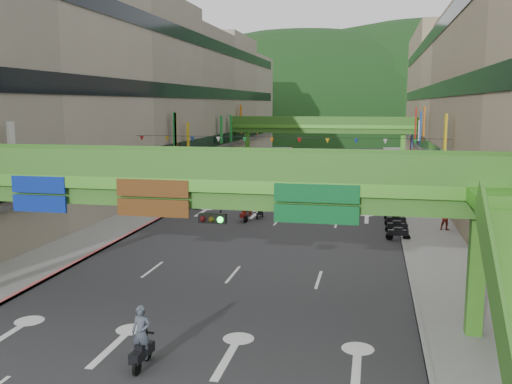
{
  "coord_description": "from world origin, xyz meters",
  "views": [
    {
      "loc": [
        7.03,
        -16.11,
        8.91
      ],
      "look_at": [
        0.0,
        18.0,
        3.5
      ],
      "focal_mm": 40.0,
      "sensor_mm": 36.0,
      "label": 1
    }
  ],
  "objects": [
    {
      "name": "scooter_rider_near",
      "position": [
        -0.46,
        1.0,
        1.05
      ],
      "size": [
        0.7,
        1.6,
        2.2
      ],
      "color": "black",
      "rests_on": "ground"
    },
    {
      "name": "building_row_left",
      "position": [
        -18.93,
        50.0,
        9.46
      ],
      "size": [
        12.8,
        95.0,
        19.0
      ],
      "color": "#9E937F",
      "rests_on": "ground"
    },
    {
      "name": "scooter_rider_left",
      "position": [
        -7.5,
        30.12,
        1.12
      ],
      "size": [
        1.13,
        1.6,
        2.2
      ],
      "color": "#97969E",
      "rests_on": "ground"
    },
    {
      "name": "scooter_rider_far",
      "position": [
        -2.37,
        25.53,
        0.95
      ],
      "size": [
        0.86,
        1.58,
        1.9
      ],
      "color": "maroon",
      "rests_on": "ground"
    },
    {
      "name": "pedestrian_dark",
      "position": [
        9.8,
        31.41,
        0.95
      ],
      "size": [
        1.11,
        0.47,
        1.9
      ],
      "primitive_type": "imported",
      "rotation": [
        0.0,
        0.0,
        0.0
      ],
      "color": "black",
      "rests_on": "ground"
    },
    {
      "name": "hill_left",
      "position": [
        -15.0,
        160.0,
        0.0
      ],
      "size": [
        168.0,
        140.0,
        112.0
      ],
      "primitive_type": "ellipsoid",
      "color": "#1C4419",
      "rests_on": "ground"
    },
    {
      "name": "building_row_right",
      "position": [
        18.93,
        50.0,
        9.46
      ],
      "size": [
        12.8,
        95.0,
        19.0
      ],
      "color": "gray",
      "rests_on": "ground"
    },
    {
      "name": "bunting_string",
      "position": [
        0.0,
        30.0,
        5.96
      ],
      "size": [
        26.0,
        0.36,
        0.47
      ],
      "color": "black",
      "rests_on": "ground"
    },
    {
      "name": "curb_left",
      "position": [
        -9.1,
        50.0,
        0.09
      ],
      "size": [
        0.2,
        140.0,
        0.18
      ],
      "primitive_type": "cube",
      "color": "#CC5959",
      "rests_on": "ground"
    },
    {
      "name": "scooter_rider_mid",
      "position": [
        -1.56,
        27.03,
        1.14
      ],
      "size": [
        1.02,
        1.58,
        2.19
      ],
      "color": "black",
      "rests_on": "ground"
    },
    {
      "name": "parked_scooter_row",
      "position": [
        8.8,
        25.9,
        0.52
      ],
      "size": [
        1.6,
        9.38,
        1.08
      ],
      "color": "black",
      "rests_on": "ground"
    },
    {
      "name": "sidewalk_left",
      "position": [
        -11.0,
        50.0,
        0.07
      ],
      "size": [
        4.0,
        140.0,
        0.15
      ],
      "primitive_type": "cube",
      "color": "gray",
      "rests_on": "ground"
    },
    {
      "name": "hill_right",
      "position": [
        25.0,
        180.0,
        0.0
      ],
      "size": [
        208.0,
        176.0,
        128.0
      ],
      "primitive_type": "ellipsoid",
      "color": "#1C4419",
      "rests_on": "ground"
    },
    {
      "name": "overpass_near",
      "position": [
        0.93,
        5.38,
        5.21
      ],
      "size": [
        28.0,
        12.27,
        7.1
      ],
      "color": "#4C9E2D",
      "rests_on": "ground"
    },
    {
      "name": "pedestrian_red",
      "position": [
        12.2,
        24.76,
        0.89
      ],
      "size": [
        0.98,
        0.82,
        1.79
      ],
      "primitive_type": "imported",
      "rotation": [
        0.0,
        0.0,
        0.18
      ],
      "color": "maroon",
      "rests_on": "ground"
    },
    {
      "name": "sidewalk_right",
      "position": [
        11.0,
        50.0,
        0.07
      ],
      "size": [
        4.0,
        140.0,
        0.15
      ],
      "primitive_type": "cube",
      "color": "gray",
      "rests_on": "ground"
    },
    {
      "name": "car_yellow",
      "position": [
        -1.56,
        61.25,
        0.7
      ],
      "size": [
        2.15,
        4.27,
        1.39
      ],
      "primitive_type": "imported",
      "rotation": [
        0.0,
        0.0,
        0.13
      ],
      "color": "yellow",
      "rests_on": "ground"
    },
    {
      "name": "car_silver",
      "position": [
        -3.66,
        35.0,
        0.62
      ],
      "size": [
        1.77,
        3.88,
        1.24
      ],
      "primitive_type": "imported",
      "rotation": [
        0.0,
        0.0,
        -0.13
      ],
      "color": "silver",
      "rests_on": "ground"
    },
    {
      "name": "road_slab",
      "position": [
        0.0,
        50.0,
        0.01
      ],
      "size": [
        18.0,
        140.0,
        0.02
      ],
      "primitive_type": "cube",
      "color": "#28282B",
      "rests_on": "ground"
    },
    {
      "name": "overpass_far",
      "position": [
        0.0,
        65.0,
        5.4
      ],
      "size": [
        28.0,
        2.2,
        7.1
      ],
      "color": "#4C9E2D",
      "rests_on": "ground"
    },
    {
      "name": "curb_right",
      "position": [
        9.1,
        50.0,
        0.09
      ],
      "size": [
        0.2,
        140.0,
        0.18
      ],
      "primitive_type": "cube",
      "color": "gray",
      "rests_on": "ground"
    },
    {
      "name": "pedestrian_blue",
      "position": [
        9.8,
        35.96,
        0.92
      ],
      "size": [
        1.0,
        0.82,
        1.84
      ],
      "primitive_type": "imported",
      "rotation": [
        0.0,
        0.0,
        2.78
      ],
      "color": "#354554",
      "rests_on": "ground"
    },
    {
      "name": "ground",
      "position": [
        0.0,
        0.0,
        0.0
      ],
      "size": [
        320.0,
        320.0,
        0.0
      ],
      "primitive_type": "plane",
      "color": "black",
      "rests_on": "ground"
    }
  ]
}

